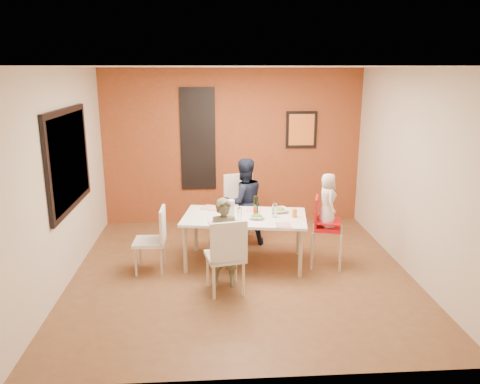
{
  "coord_description": "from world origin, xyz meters",
  "views": [
    {
      "loc": [
        -0.41,
        -5.85,
        2.68
      ],
      "look_at": [
        0.0,
        0.3,
        1.05
      ],
      "focal_mm": 35.0,
      "sensor_mm": 36.0,
      "label": 1
    }
  ],
  "objects": [
    {
      "name": "plate_near_right",
      "position": [
        0.54,
        -0.12,
        0.71
      ],
      "size": [
        0.2,
        0.2,
        0.01
      ],
      "primitive_type": "cube",
      "rotation": [
        0.0,
        0.0,
        -0.03
      ],
      "color": "white",
      "rests_on": "dining_table"
    },
    {
      "name": "sippy_cup",
      "position": [
        0.74,
        0.2,
        0.76
      ],
      "size": [
        0.07,
        0.07,
        0.12
      ],
      "primitive_type": "cylinder",
      "color": "orange",
      "rests_on": "dining_table"
    },
    {
      "name": "plate_near_left",
      "position": [
        -0.33,
        0.02,
        0.71
      ],
      "size": [
        0.25,
        0.25,
        0.01
      ],
      "primitive_type": "cube",
      "rotation": [
        0.0,
        0.0,
        0.18
      ],
      "color": "white",
      "rests_on": "dining_table"
    },
    {
      "name": "picture_window_pane",
      "position": [
        -2.21,
        0.2,
        1.55
      ],
      "size": [
        0.02,
        1.55,
        1.15
      ],
      "primitive_type": "cube",
      "color": "black",
      "rests_on": "wall_left"
    },
    {
      "name": "condiment_red",
      "position": [
        0.2,
        0.24,
        0.77
      ],
      "size": [
        0.04,
        0.04,
        0.14
      ],
      "primitive_type": "cylinder",
      "color": "red",
      "rests_on": "dining_table"
    },
    {
      "name": "toddler",
      "position": [
        1.18,
        0.17,
        0.95
      ],
      "size": [
        0.25,
        0.37,
        0.74
      ],
      "primitive_type": "imported",
      "rotation": [
        0.0,
        0.0,
        1.62
      ],
      "color": "silver",
      "rests_on": "high_chair"
    },
    {
      "name": "child_far",
      "position": [
        0.11,
        1.06,
        0.68
      ],
      "size": [
        0.78,
        0.68,
        1.37
      ],
      "primitive_type": "imported",
      "rotation": [
        0.0,
        0.0,
        3.42
      ],
      "color": "black",
      "rests_on": "ground"
    },
    {
      "name": "plate_far_left",
      "position": [
        -0.4,
        0.71,
        0.71
      ],
      "size": [
        0.32,
        0.32,
        0.01
      ],
      "primitive_type": "cube",
      "rotation": [
        0.0,
        0.0,
        -0.44
      ],
      "color": "white",
      "rests_on": "dining_table"
    },
    {
      "name": "art_print_canvas",
      "position": [
        1.2,
        2.19,
        1.65
      ],
      "size": [
        0.44,
        0.01,
        0.54
      ],
      "primitive_type": "cube",
      "color": "orange",
      "rests_on": "wall_back"
    },
    {
      "name": "wine_glass_b",
      "position": [
        0.47,
        0.23,
        0.8
      ],
      "size": [
        0.07,
        0.07,
        0.2
      ],
      "primitive_type": "cylinder",
      "color": "white",
      "rests_on": "dining_table"
    },
    {
      "name": "condiment_green",
      "position": [
        0.21,
        0.26,
        0.78
      ],
      "size": [
        0.04,
        0.04,
        0.15
      ],
      "primitive_type": "cylinder",
      "color": "#2F6B23",
      "rests_on": "dining_table"
    },
    {
      "name": "glassblock_strip",
      "position": [
        -0.6,
        2.21,
        1.5
      ],
      "size": [
        0.55,
        0.03,
        1.7
      ],
      "primitive_type": "cube",
      "color": "silver",
      "rests_on": "wall_back"
    },
    {
      "name": "ground",
      "position": [
        0.0,
        0.0,
        0.0
      ],
      "size": [
        4.5,
        4.5,
        0.0
      ],
      "primitive_type": "plane",
      "color": "brown",
      "rests_on": "ground"
    },
    {
      "name": "paper_towel_roll",
      "position": [
        -0.13,
        0.24,
        0.83
      ],
      "size": [
        0.11,
        0.11,
        0.25
      ],
      "primitive_type": "cylinder",
      "color": "silver",
      "rests_on": "dining_table"
    },
    {
      "name": "chair_near",
      "position": [
        -0.22,
        -0.61,
        0.54
      ],
      "size": [
        0.53,
        0.53,
        0.96
      ],
      "rotation": [
        0.0,
        0.0,
        3.34
      ],
      "color": "silver",
      "rests_on": "ground"
    },
    {
      "name": "salad_bowl_a",
      "position": [
        0.22,
        0.17,
        0.73
      ],
      "size": [
        0.25,
        0.25,
        0.05
      ],
      "primitive_type": "imported",
      "rotation": [
        0.0,
        0.0,
        -0.27
      ],
      "color": "white",
      "rests_on": "dining_table"
    },
    {
      "name": "child_near",
      "position": [
        -0.24,
        -0.37,
        0.57
      ],
      "size": [
        0.43,
        0.29,
        1.14
      ],
      "primitive_type": "imported",
      "rotation": [
        0.0,
        0.0,
        -0.04
      ],
      "color": "brown",
      "rests_on": "ground"
    },
    {
      "name": "brick_accent_wall",
      "position": [
        0.0,
        2.23,
        1.35
      ],
      "size": [
        4.5,
        0.02,
        2.7
      ],
      "primitive_type": "cube",
      "color": "maroon",
      "rests_on": "ground"
    },
    {
      "name": "dining_table",
      "position": [
        0.06,
        0.31,
        0.64
      ],
      "size": [
        1.81,
        1.19,
        0.7
      ],
      "rotation": [
        0.0,
        0.0,
        -0.15
      ],
      "color": "white",
      "rests_on": "ground"
    },
    {
      "name": "wine_bottle",
      "position": [
        0.23,
        0.4,
        0.83
      ],
      "size": [
        0.07,
        0.07,
        0.26
      ],
      "primitive_type": "cylinder",
      "color": "black",
      "rests_on": "dining_table"
    },
    {
      "name": "wall_right",
      "position": [
        2.25,
        0.0,
        1.35
      ],
      "size": [
        0.02,
        4.5,
        2.7
      ],
      "primitive_type": "cube",
      "color": "beige",
      "rests_on": "ground"
    },
    {
      "name": "picture_window_frame",
      "position": [
        -2.22,
        0.2,
        1.55
      ],
      "size": [
        0.05,
        1.7,
        1.3
      ],
      "primitive_type": "cube",
      "color": "black",
      "rests_on": "wall_left"
    },
    {
      "name": "ceiling",
      "position": [
        0.0,
        0.0,
        2.7
      ],
      "size": [
        4.5,
        4.5,
        0.02
      ],
      "primitive_type": "cube",
      "color": "white",
      "rests_on": "wall_back"
    },
    {
      "name": "wine_glass_a",
      "position": [
        -0.02,
        0.09,
        0.79
      ],
      "size": [
        0.06,
        0.06,
        0.18
      ],
      "primitive_type": "cylinder",
      "color": "white",
      "rests_on": "dining_table"
    },
    {
      "name": "wall_back",
      "position": [
        0.0,
        2.25,
        1.35
      ],
      "size": [
        4.5,
        0.02,
        2.7
      ],
      "primitive_type": "cube",
      "color": "beige",
      "rests_on": "ground"
    },
    {
      "name": "condiment_brown",
      "position": [
        0.22,
        0.38,
        0.78
      ],
      "size": [
        0.04,
        0.04,
        0.15
      ],
      "primitive_type": "cylinder",
      "color": "brown",
      "rests_on": "dining_table"
    },
    {
      "name": "art_print_frame",
      "position": [
        1.2,
        2.21,
        1.65
      ],
      "size": [
        0.54,
        0.03,
        0.64
      ],
      "primitive_type": "cube",
      "color": "black",
      "rests_on": "wall_back"
    },
    {
      "name": "chair_far",
      "position": [
        0.08,
        1.31,
        0.59
      ],
      "size": [
        0.61,
        0.61,
        1.05
      ],
      "rotation": [
        0.0,
        0.0,
        0.29
      ],
      "color": "white",
      "rests_on": "ground"
    },
    {
      "name": "plate_far_mid",
      "position": [
        0.22,
        0.59,
        0.71
      ],
      "size": [
        0.23,
        0.23,
        0.01
      ],
      "primitive_type": "cube",
      "rotation": [
        0.0,
        0.0,
        -0.2
      ],
      "color": "white",
      "rests_on": "dining_table"
    },
    {
      "name": "salad_bowl_b",
      "position": [
        0.57,
        0.45,
        0.73
      ],
      "size": [
        0.28,
        0.28,
        0.06
      ],
      "primitive_type": "imported",
      "rotation": [
        0.0,
        0.0,
        0.22
      ],
      "color": "silver",
      "rests_on": "dining_table"
    },
    {
      "name": "glassblock_surround",
      "position": [
        -0.6,
        2.21,
        1.5
      ],
      "size": [
        0.6,
        0.03,
        1.76
      ],
      "primitive_type": "cube",
      "color": "black",
      "rests_on": "wall_back"
    },
    {
      "name": "wall_left",
      "position": [
        -2.25,
        0.0,
        1.35
      ],
      "size": [
        0.02,
        4.5,
        2.7
      ],
      "primitive_type": "cube",
      "color": "beige",
      "rests_on": "ground"
    },
    {
      "name": "chair_left",
      "position": [
        -1.15,
        0.13,
        0.5
      ],
      "size": [
        0.42,
        0.42,
        0.89
      ],
      "rotation": [
        0.0,
        0.0,
        4.69
      ],
      "color": "white",
      "rests_on": "ground"
    },
    {
      "name": "wall_front",
      "position": [
        0.0,
        -2.25,
        1.35
      ],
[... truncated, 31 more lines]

